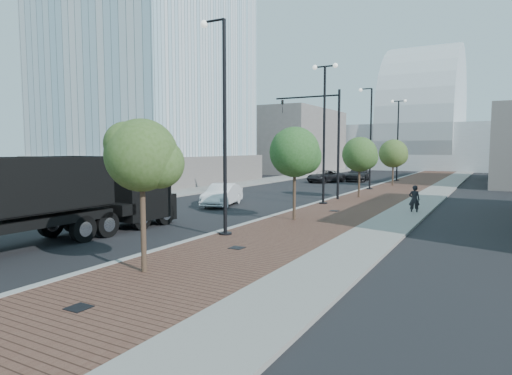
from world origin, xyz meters
The scene contains 24 objects.
sidewalk centered at (3.50, 40.00, 0.06)m, with size 7.00×140.00×0.12m, color #4C2D23.
concrete_strip centered at (6.20, 40.00, 0.07)m, with size 2.40×140.00×0.13m, color slate.
curb centered at (0.00, 40.00, 0.07)m, with size 0.30×140.00×0.14m, color gray.
west_sidewalk centered at (-13.00, 40.00, 0.06)m, with size 4.00×140.00×0.12m, color slate.
dump_truck centered at (-4.88, 6.79, 1.46)m, with size 2.91×13.44×3.47m.
white_sedan centered at (-5.21, 18.57, 0.73)m, with size 1.55×4.44×1.46m, color silver.
dark_car_mid centered at (-6.10, 40.93, 0.67)m, with size 2.23×4.83×1.34m, color black.
dark_car_far centered at (-3.51, 44.74, 0.78)m, with size 2.19×5.40×1.57m, color black.
pedestrian centered at (6.59, 20.80, 0.85)m, with size 0.62×0.40×1.69m, color black.
streetlight_1 centered at (0.49, 10.00, 4.34)m, with size 1.44×0.56×9.21m.
streetlight_2 centered at (0.60, 22.00, 4.82)m, with size 1.72×0.56×9.28m.
streetlight_3 centered at (0.49, 34.00, 4.34)m, with size 1.44×0.56×9.21m.
streetlight_4 centered at (0.60, 46.00, 4.82)m, with size 1.72×0.56×9.28m.
traffic_mast centered at (-0.30, 25.00, 4.98)m, with size 5.09×0.20×8.00m.
tree_0 centered at (1.65, 4.02, 3.58)m, with size 2.22×2.15×4.67m.
tree_1 centered at (1.65, 15.02, 3.60)m, with size 2.60×2.59×4.91m.
tree_2 centered at (1.65, 27.02, 3.35)m, with size 2.62×2.62×4.66m.
tree_3 centered at (1.65, 39.02, 3.29)m, with size 2.79×2.79×4.69m.
tower_podium centered at (-24.00, 32.00, 1.50)m, with size 19.00×19.00×3.00m, color #615B57.
convention_center centered at (-2.00, 85.00, 6.00)m, with size 50.00×30.00×50.00m.
commercial_block_nw centered at (-20.00, 60.00, 5.00)m, with size 14.00×20.00×10.00m, color slate.
utility_cover_0 centered at (2.40, 1.00, 0.13)m, with size 0.50×0.50×0.02m, color black.
utility_cover_1 centered at (2.40, 8.00, 0.13)m, with size 0.50×0.50×0.02m, color black.
utility_cover_2 centered at (2.40, 19.00, 0.13)m, with size 0.50×0.50×0.02m, color black.
Camera 1 is at (10.76, -5.61, 3.80)m, focal length 30.74 mm.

